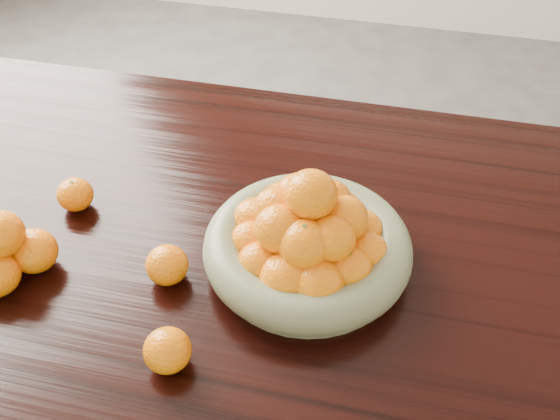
% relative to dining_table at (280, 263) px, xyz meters
% --- Properties ---
extents(dining_table, '(2.00, 1.00, 0.75)m').
position_rel_dining_table_xyz_m(dining_table, '(0.00, 0.00, 0.00)').
color(dining_table, black).
rests_on(dining_table, ground).
extents(fruit_bowl, '(0.38, 0.38, 0.21)m').
position_rel_dining_table_xyz_m(fruit_bowl, '(0.07, -0.07, 0.15)').
color(fruit_bowl, '#747958').
rests_on(fruit_bowl, dining_table).
extents(orange_pyramid, '(0.16, 0.15, 0.14)m').
position_rel_dining_table_xyz_m(orange_pyramid, '(-0.45, -0.21, 0.14)').
color(orange_pyramid, orange).
rests_on(orange_pyramid, dining_table).
extents(loose_orange_0, '(0.07, 0.07, 0.07)m').
position_rel_dining_table_xyz_m(loose_orange_0, '(-0.42, -0.02, 0.12)').
color(loose_orange_0, orange).
rests_on(loose_orange_0, dining_table).
extents(loose_orange_1, '(0.08, 0.08, 0.07)m').
position_rel_dining_table_xyz_m(loose_orange_1, '(-0.10, -0.33, 0.13)').
color(loose_orange_1, orange).
rests_on(loose_orange_1, dining_table).
extents(loose_orange_2, '(0.08, 0.08, 0.07)m').
position_rel_dining_table_xyz_m(loose_orange_2, '(-0.17, -0.16, 0.13)').
color(loose_orange_2, orange).
rests_on(loose_orange_2, dining_table).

